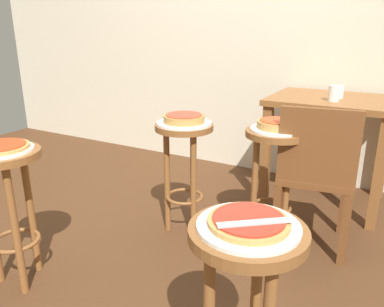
{
  "coord_description": "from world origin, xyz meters",
  "views": [
    {
      "loc": [
        1.18,
        -1.53,
        1.23
      ],
      "look_at": [
        0.28,
        0.07,
        0.62
      ],
      "focal_mm": 35.82,
      "sensor_mm": 36.0,
      "label": 1
    }
  ],
  "objects_px": {
    "cup_near_edge": "(334,93)",
    "wooden_chair": "(316,173)",
    "pizza_middle": "(0,147)",
    "pizza_server_knife": "(257,222)",
    "serving_plate_foreground": "(248,226)",
    "stool_leftside": "(184,156)",
    "stool_foreground": "(245,286)",
    "pizza_foreground": "(249,221)",
    "pizza_leftside": "(184,118)",
    "stool_middle": "(8,190)",
    "serving_plate_leftside": "(184,123)",
    "serving_plate_middle": "(1,150)",
    "condiment_shaker": "(340,92)",
    "stool_rear": "(274,164)",
    "dining_table": "(331,118)",
    "pizza_rear": "(277,124)",
    "serving_plate_rear": "(277,129)"
  },
  "relations": [
    {
      "from": "stool_foreground",
      "to": "stool_leftside",
      "type": "distance_m",
      "value": 1.24
    },
    {
      "from": "wooden_chair",
      "to": "pizza_foreground",
      "type": "bearing_deg",
      "value": -88.06
    },
    {
      "from": "pizza_rear",
      "to": "pizza_server_knife",
      "type": "bearing_deg",
      "value": -75.47
    },
    {
      "from": "serving_plate_foreground",
      "to": "pizza_server_knife",
      "type": "bearing_deg",
      "value": -33.69
    },
    {
      "from": "serving_plate_middle",
      "to": "pizza_leftside",
      "type": "xyz_separation_m",
      "value": [
        0.47,
        0.85,
        0.03
      ]
    },
    {
      "from": "stool_rear",
      "to": "dining_table",
      "type": "bearing_deg",
      "value": 78.21
    },
    {
      "from": "pizza_leftside",
      "to": "cup_near_edge",
      "type": "bearing_deg",
      "value": 46.69
    },
    {
      "from": "serving_plate_rear",
      "to": "pizza_foreground",
      "type": "bearing_deg",
      "value": -76.7
    },
    {
      "from": "serving_plate_leftside",
      "to": "cup_near_edge",
      "type": "xyz_separation_m",
      "value": [
        0.7,
        0.74,
        0.12
      ]
    },
    {
      "from": "stool_foreground",
      "to": "wooden_chair",
      "type": "distance_m",
      "value": 1.14
    },
    {
      "from": "dining_table",
      "to": "serving_plate_middle",
      "type": "bearing_deg",
      "value": -123.42
    },
    {
      "from": "stool_foreground",
      "to": "condiment_shaker",
      "type": "height_order",
      "value": "condiment_shaker"
    },
    {
      "from": "stool_foreground",
      "to": "condiment_shaker",
      "type": "distance_m",
      "value": 1.86
    },
    {
      "from": "pizza_rear",
      "to": "dining_table",
      "type": "bearing_deg",
      "value": 78.21
    },
    {
      "from": "stool_foreground",
      "to": "pizza_middle",
      "type": "bearing_deg",
      "value": 174.91
    },
    {
      "from": "serving_plate_foreground",
      "to": "stool_leftside",
      "type": "bearing_deg",
      "value": 128.77
    },
    {
      "from": "pizza_foreground",
      "to": "serving_plate_foreground",
      "type": "bearing_deg",
      "value": 135.0
    },
    {
      "from": "pizza_leftside",
      "to": "wooden_chair",
      "type": "bearing_deg",
      "value": 13.63
    },
    {
      "from": "pizza_server_knife",
      "to": "pizza_leftside",
      "type": "bearing_deg",
      "value": 90.79
    },
    {
      "from": "pizza_middle",
      "to": "pizza_server_knife",
      "type": "xyz_separation_m",
      "value": [
        1.27,
        -0.13,
        0.01
      ]
    },
    {
      "from": "stool_rear",
      "to": "pizza_server_knife",
      "type": "bearing_deg",
      "value": -75.47
    },
    {
      "from": "serving_plate_middle",
      "to": "stool_foreground",
      "type": "bearing_deg",
      "value": -5.09
    },
    {
      "from": "stool_foreground",
      "to": "pizza_server_knife",
      "type": "xyz_separation_m",
      "value": [
        0.03,
        -0.02,
        0.23
      ]
    },
    {
      "from": "serving_plate_leftside",
      "to": "condiment_shaker",
      "type": "xyz_separation_m",
      "value": [
        0.72,
        0.86,
        0.12
      ]
    },
    {
      "from": "stool_middle",
      "to": "condiment_shaker",
      "type": "xyz_separation_m",
      "value": [
        1.19,
        1.72,
        0.32
      ]
    },
    {
      "from": "stool_middle",
      "to": "stool_rear",
      "type": "xyz_separation_m",
      "value": [
        0.98,
        0.98,
        0.0
      ]
    },
    {
      "from": "cup_near_edge",
      "to": "wooden_chair",
      "type": "xyz_separation_m",
      "value": [
        0.04,
        -0.56,
        -0.36
      ]
    },
    {
      "from": "stool_middle",
      "to": "pizza_server_knife",
      "type": "bearing_deg",
      "value": -5.86
    },
    {
      "from": "stool_rear",
      "to": "wooden_chair",
      "type": "height_order",
      "value": "wooden_chair"
    },
    {
      "from": "wooden_chair",
      "to": "cup_near_edge",
      "type": "bearing_deg",
      "value": 94.02
    },
    {
      "from": "serving_plate_leftside",
      "to": "wooden_chair",
      "type": "xyz_separation_m",
      "value": [
        0.74,
        0.18,
        -0.23
      ]
    },
    {
      "from": "pizza_foreground",
      "to": "stool_leftside",
      "type": "bearing_deg",
      "value": 128.77
    },
    {
      "from": "serving_plate_foreground",
      "to": "pizza_server_knife",
      "type": "xyz_separation_m",
      "value": [
        0.03,
        -0.02,
        0.03
      ]
    },
    {
      "from": "stool_middle",
      "to": "wooden_chair",
      "type": "distance_m",
      "value": 1.59
    },
    {
      "from": "cup_near_edge",
      "to": "condiment_shaker",
      "type": "bearing_deg",
      "value": 80.45
    },
    {
      "from": "serving_plate_middle",
      "to": "condiment_shaker",
      "type": "bearing_deg",
      "value": 55.38
    },
    {
      "from": "cup_near_edge",
      "to": "pizza_foreground",
      "type": "bearing_deg",
      "value": -87.37
    },
    {
      "from": "stool_foreground",
      "to": "stool_leftside",
      "type": "relative_size",
      "value": 1.0
    },
    {
      "from": "wooden_chair",
      "to": "stool_foreground",
      "type": "bearing_deg",
      "value": -88.06
    },
    {
      "from": "serving_plate_leftside",
      "to": "pizza_server_knife",
      "type": "distance_m",
      "value": 1.27
    },
    {
      "from": "cup_near_edge",
      "to": "stool_foreground",
      "type": "bearing_deg",
      "value": -87.37
    },
    {
      "from": "serving_plate_middle",
      "to": "wooden_chair",
      "type": "distance_m",
      "value": 1.6
    },
    {
      "from": "pizza_middle",
      "to": "cup_near_edge",
      "type": "height_order",
      "value": "cup_near_edge"
    },
    {
      "from": "stool_middle",
      "to": "pizza_leftside",
      "type": "xyz_separation_m",
      "value": [
        0.47,
        0.85,
        0.23
      ]
    },
    {
      "from": "pizza_middle",
      "to": "stool_rear",
      "type": "bearing_deg",
      "value": 44.82
    },
    {
      "from": "stool_middle",
      "to": "serving_plate_middle",
      "type": "bearing_deg",
      "value": 0.0
    },
    {
      "from": "serving_plate_middle",
      "to": "serving_plate_rear",
      "type": "xyz_separation_m",
      "value": [
        0.98,
        0.98,
        0.0
      ]
    },
    {
      "from": "stool_foreground",
      "to": "stool_rear",
      "type": "bearing_deg",
      "value": 103.3
    },
    {
      "from": "stool_foreground",
      "to": "serving_plate_leftside",
      "type": "xyz_separation_m",
      "value": [
        -0.77,
        0.96,
        0.2
      ]
    },
    {
      "from": "serving_plate_foreground",
      "to": "cup_near_edge",
      "type": "bearing_deg",
      "value": 92.63
    }
  ]
}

